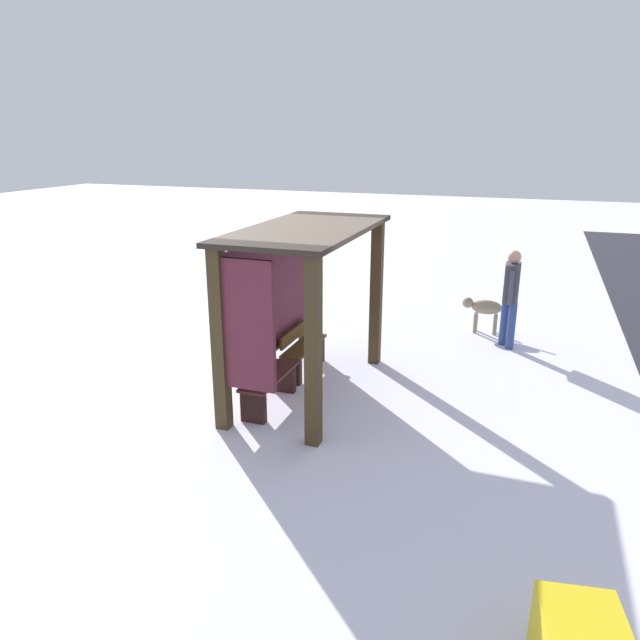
# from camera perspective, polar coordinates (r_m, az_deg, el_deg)

# --- Properties ---
(ground_plane) EXTENTS (60.00, 60.00, 0.00)m
(ground_plane) POSITION_cam_1_polar(r_m,az_deg,el_deg) (9.03, -1.11, -6.82)
(ground_plane) COLOR white
(bus_shelter) EXTENTS (3.26, 1.59, 2.49)m
(bus_shelter) POSITION_cam_1_polar(r_m,az_deg,el_deg) (8.44, -2.95, 3.63)
(bus_shelter) COLOR #3E301A
(bus_shelter) RESTS_ON ground
(bench_left_inside) EXTENTS (1.25, 0.40, 0.75)m
(bench_left_inside) POSITION_cam_1_polar(r_m,az_deg,el_deg) (8.45, -5.07, -6.06)
(bench_left_inside) COLOR #512926
(bench_left_inside) RESTS_ON ground
(bench_center_inside) EXTENTS (1.25, 0.34, 0.75)m
(bench_center_inside) POSITION_cam_1_polar(r_m,az_deg,el_deg) (9.59, -1.68, -2.99)
(bench_center_inside) COLOR #553718
(bench_center_inside) RESTS_ON ground
(person_walking) EXTENTS (0.61, 0.28, 1.79)m
(person_walking) POSITION_cam_1_polar(r_m,az_deg,el_deg) (11.04, 18.00, 2.68)
(person_walking) COLOR #42444C
(person_walking) RESTS_ON ground
(dog) EXTENTS (0.26, 0.92, 0.68)m
(dog) POSITION_cam_1_polar(r_m,az_deg,el_deg) (11.87, 15.56, 1.09)
(dog) COLOR gray
(dog) RESTS_ON ground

